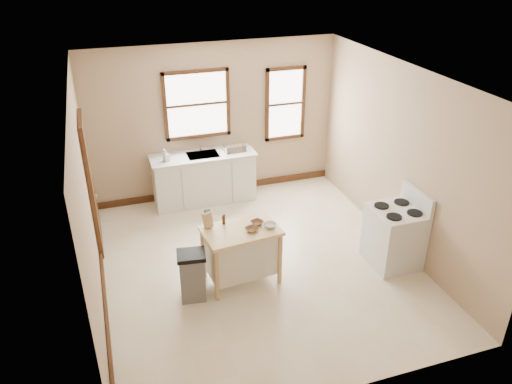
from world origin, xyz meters
TOP-DOWN VIEW (x-y plane):
  - floor at (0.00, 0.00)m, footprint 5.00×5.00m
  - ceiling at (0.00, 0.00)m, footprint 5.00×5.00m
  - wall_back at (0.00, 2.50)m, footprint 4.50×0.04m
  - wall_left at (-2.25, 0.00)m, footprint 0.04×5.00m
  - wall_right at (2.25, 0.00)m, footprint 0.04×5.00m
  - window_main at (-0.30, 2.48)m, footprint 1.17×0.06m
  - window_side at (1.35, 2.48)m, footprint 0.77×0.06m
  - door_left at (-2.21, 1.30)m, footprint 0.06×0.90m
  - baseboard_back at (0.00, 2.47)m, footprint 4.50×0.04m
  - baseboard_left at (-2.22, 0.00)m, footprint 0.04×5.00m
  - sink_counter at (-0.30, 2.20)m, footprint 1.86×0.62m
  - faucet at (-0.30, 2.38)m, footprint 0.03×0.03m
  - soap_bottle_a at (-0.98, 2.13)m, footprint 0.11×0.11m
  - soap_bottle_b at (-0.96, 2.12)m, footprint 0.12×0.12m
  - dish_rack at (0.28, 2.17)m, footprint 0.42×0.34m
  - kitchen_island at (-0.34, -0.29)m, footprint 1.09×0.75m
  - knife_block at (-0.75, -0.09)m, footprint 0.13×0.13m
  - pepper_grinder at (-0.52, -0.08)m, footprint 0.06×0.06m
  - bowl_a at (-0.21, -0.37)m, footprint 0.22×0.22m
  - bowl_b at (-0.09, -0.22)m, footprint 0.22×0.22m
  - bowl_c at (0.05, -0.36)m, footprint 0.20×0.20m
  - trash_bin at (-1.07, -0.46)m, footprint 0.41×0.36m
  - gas_stove at (1.91, -0.57)m, footprint 0.72×0.73m

SIDE VIEW (x-z plane):
  - floor at x=0.00m, z-range 0.00..0.00m
  - baseboard_back at x=0.00m, z-range 0.00..0.12m
  - baseboard_left at x=-2.22m, z-range 0.00..0.12m
  - trash_bin at x=-1.07m, z-range 0.00..0.72m
  - kitchen_island at x=-0.34m, z-range 0.00..0.84m
  - sink_counter at x=-0.30m, z-range 0.00..0.92m
  - gas_stove at x=1.91m, z-range 0.00..1.17m
  - bowl_b at x=-0.09m, z-range 0.84..0.88m
  - bowl_a at x=-0.21m, z-range 0.84..0.88m
  - bowl_c at x=0.05m, z-range 0.84..0.89m
  - pepper_grinder at x=-0.52m, z-range 0.84..0.99m
  - knife_block at x=-0.75m, z-range 0.84..1.04m
  - dish_rack at x=0.28m, z-range 0.92..1.02m
  - soap_bottle_b at x=-0.96m, z-range 0.92..1.11m
  - faucet at x=-0.30m, z-range 0.92..1.14m
  - soap_bottle_a at x=-0.98m, z-range 0.92..1.14m
  - door_left at x=-2.21m, z-range 0.00..2.10m
  - wall_back at x=0.00m, z-range 0.00..2.80m
  - wall_left at x=-2.25m, z-range 0.00..2.80m
  - wall_right at x=2.25m, z-range 0.00..2.80m
  - window_side at x=1.35m, z-range 0.92..2.29m
  - window_main at x=-0.30m, z-range 1.14..2.36m
  - ceiling at x=0.00m, z-range 2.80..2.80m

